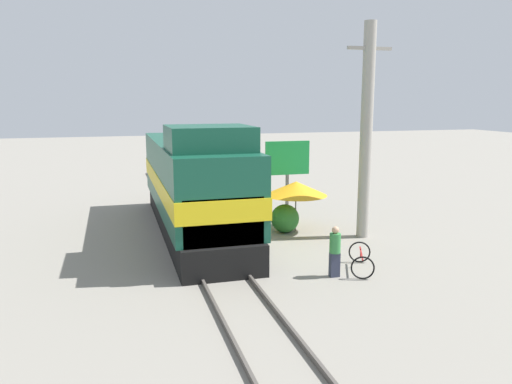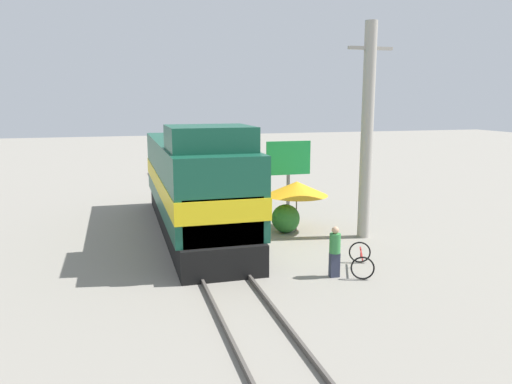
{
  "view_description": "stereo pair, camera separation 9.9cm",
  "coord_description": "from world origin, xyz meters",
  "px_view_note": "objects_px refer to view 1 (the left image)",
  "views": [
    {
      "loc": [
        -3.07,
        -16.45,
        5.37
      ],
      "look_at": [
        1.2,
        -1.62,
        2.49
      ],
      "focal_mm": 35.0,
      "sensor_mm": 36.0,
      "label": 1
    },
    {
      "loc": [
        -2.97,
        -16.48,
        5.37
      ],
      "look_at": [
        1.2,
        -1.62,
        2.49
      ],
      "focal_mm": 35.0,
      "sensor_mm": 36.0,
      "label": 2
    }
  ],
  "objects_px": {
    "billboard_sign": "(287,162)",
    "bicycle": "(361,259)",
    "utility_pole": "(366,132)",
    "person_bystander": "(335,250)",
    "vendor_umbrella": "(296,188)",
    "locomotive": "(195,185)"
  },
  "relations": [
    {
      "from": "utility_pole",
      "to": "person_bystander",
      "type": "relative_size",
      "value": 5.17
    },
    {
      "from": "billboard_sign",
      "to": "locomotive",
      "type": "bearing_deg",
      "value": -160.4
    },
    {
      "from": "locomotive",
      "to": "vendor_umbrella",
      "type": "relative_size",
      "value": 4.72
    },
    {
      "from": "bicycle",
      "to": "vendor_umbrella",
      "type": "bearing_deg",
      "value": -62.53
    },
    {
      "from": "billboard_sign",
      "to": "bicycle",
      "type": "xyz_separation_m",
      "value": [
        -0.16,
        -7.48,
        -2.21
      ]
    },
    {
      "from": "utility_pole",
      "to": "bicycle",
      "type": "distance_m",
      "value": 5.57
    },
    {
      "from": "person_bystander",
      "to": "bicycle",
      "type": "height_order",
      "value": "person_bystander"
    },
    {
      "from": "locomotive",
      "to": "vendor_umbrella",
      "type": "height_order",
      "value": "locomotive"
    },
    {
      "from": "locomotive",
      "to": "billboard_sign",
      "type": "xyz_separation_m",
      "value": [
        4.49,
        1.6,
        0.6
      ]
    },
    {
      "from": "utility_pole",
      "to": "vendor_umbrella",
      "type": "relative_size",
      "value": 3.22
    },
    {
      "from": "billboard_sign",
      "to": "person_bystander",
      "type": "bearing_deg",
      "value": -98.86
    },
    {
      "from": "locomotive",
      "to": "billboard_sign",
      "type": "height_order",
      "value": "locomotive"
    },
    {
      "from": "utility_pole",
      "to": "person_bystander",
      "type": "xyz_separation_m",
      "value": [
        -3.0,
        -3.87,
        -3.3
      ]
    },
    {
      "from": "billboard_sign",
      "to": "person_bystander",
      "type": "relative_size",
      "value": 2.22
    },
    {
      "from": "vendor_umbrella",
      "to": "billboard_sign",
      "type": "bearing_deg",
      "value": 79.09
    },
    {
      "from": "billboard_sign",
      "to": "vendor_umbrella",
      "type": "bearing_deg",
      "value": -100.91
    },
    {
      "from": "locomotive",
      "to": "person_bystander",
      "type": "distance_m",
      "value": 7.07
    },
    {
      "from": "utility_pole",
      "to": "locomotive",
      "type": "bearing_deg",
      "value": 159.97
    },
    {
      "from": "billboard_sign",
      "to": "bicycle",
      "type": "height_order",
      "value": "billboard_sign"
    },
    {
      "from": "billboard_sign",
      "to": "person_bystander",
      "type": "distance_m",
      "value": 8.04
    },
    {
      "from": "locomotive",
      "to": "person_bystander",
      "type": "xyz_separation_m",
      "value": [
        3.28,
        -6.16,
        -1.13
      ]
    },
    {
      "from": "vendor_umbrella",
      "to": "bicycle",
      "type": "height_order",
      "value": "vendor_umbrella"
    }
  ]
}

